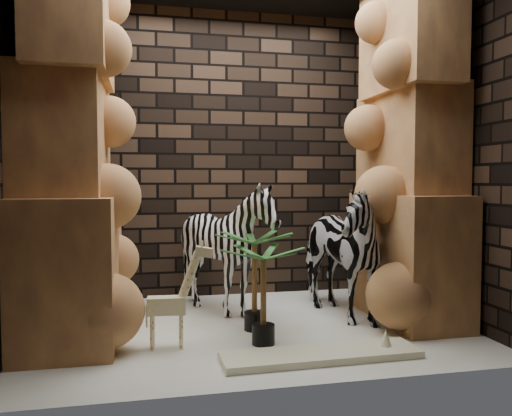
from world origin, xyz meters
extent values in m
plane|color=white|center=(0.00, 0.00, 0.00)|extent=(3.50, 3.50, 0.00)
plane|color=black|center=(0.00, 1.25, 1.50)|extent=(3.50, 0.00, 3.50)
plane|color=black|center=(0.00, -1.25, 1.50)|extent=(3.50, 0.00, 3.50)
plane|color=black|center=(-1.75, 0.00, 1.50)|extent=(0.00, 3.00, 3.00)
plane|color=black|center=(1.75, 0.00, 1.50)|extent=(0.00, 3.00, 3.00)
imported|color=white|center=(0.78, 0.17, 0.68)|extent=(0.83, 1.25, 1.37)
imported|color=white|center=(-0.12, 0.46, 0.55)|extent=(1.23, 1.40, 1.09)
cube|color=#F7F6C8|center=(0.33, -0.83, 0.03)|extent=(1.39, 0.37, 0.05)
camera|label=1|loc=(-0.82, -4.06, 1.21)|focal=35.44mm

